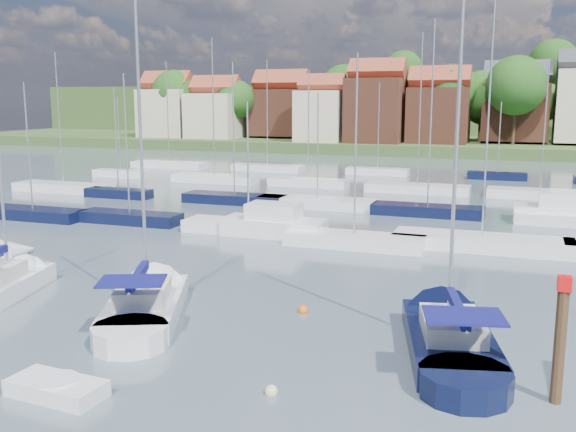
% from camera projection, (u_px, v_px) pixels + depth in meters
% --- Properties ---
extents(ground, '(260.00, 260.00, 0.00)m').
position_uv_depth(ground, '(402.00, 198.00, 60.44)').
color(ground, '#44515D').
rests_on(ground, ground).
extents(sailboat_left, '(4.44, 9.38, 12.46)m').
position_uv_depth(sailboat_left, '(14.00, 282.00, 31.41)').
color(sailboat_left, silver).
rests_on(sailboat_left, ground).
extents(sailboat_centre, '(6.95, 11.30, 15.01)m').
position_uv_depth(sailboat_centre, '(150.00, 299.00, 28.78)').
color(sailboat_centre, silver).
rests_on(sailboat_centre, ground).
extents(sailboat_navy, '(5.51, 11.59, 15.55)m').
position_uv_depth(sailboat_navy, '(445.00, 330.00, 24.91)').
color(sailboat_navy, black).
rests_on(sailboat_navy, ground).
extents(tender, '(3.20, 1.66, 0.67)m').
position_uv_depth(tender, '(57.00, 388.00, 20.13)').
color(tender, silver).
rests_on(tender, ground).
extents(timber_piling, '(0.40, 0.40, 6.28)m').
position_uv_depth(timber_piling, '(557.00, 372.00, 19.56)').
color(timber_piling, '#4C331E').
rests_on(timber_piling, ground).
extents(buoy_c, '(0.53, 0.53, 0.53)m').
position_uv_depth(buoy_c, '(117.00, 340.00, 24.81)').
color(buoy_c, '#D85914').
rests_on(buoy_c, ground).
extents(buoy_d, '(0.43, 0.43, 0.43)m').
position_uv_depth(buoy_d, '(271.00, 394.00, 20.28)').
color(buoy_d, beige).
rests_on(buoy_d, ground).
extents(buoy_e, '(0.47, 0.47, 0.47)m').
position_uv_depth(buoy_e, '(303.00, 312.00, 28.06)').
color(buoy_e, '#D85914').
rests_on(buoy_e, ground).
extents(marina_field, '(79.62, 41.41, 15.93)m').
position_uv_depth(marina_field, '(415.00, 202.00, 55.23)').
color(marina_field, silver).
rests_on(marina_field, ground).
extents(far_shore_town, '(212.46, 90.00, 22.27)m').
position_uv_depth(far_shore_town, '(484.00, 119.00, 144.62)').
color(far_shore_town, '#385329').
rests_on(far_shore_town, ground).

